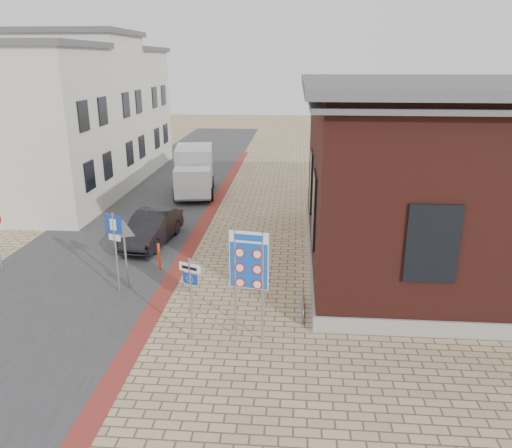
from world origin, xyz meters
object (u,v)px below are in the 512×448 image
(box_truck, at_px, (194,171))
(parking_sign, at_px, (115,238))
(bollard, at_px, (159,257))
(sedan, at_px, (151,228))
(border_sign, at_px, (249,263))
(essen_sign, at_px, (191,287))

(box_truck, relative_size, parking_sign, 1.90)
(box_truck, xyz_separation_m, bollard, (0.87, -11.07, -0.85))
(parking_sign, bearing_deg, bollard, 86.97)
(sedan, distance_m, bollard, 2.99)
(border_sign, bearing_deg, parking_sign, 160.41)
(box_truck, height_order, bollard, box_truck)
(sedan, height_order, box_truck, box_truck)
(sedan, bearing_deg, bollard, -62.62)
(border_sign, distance_m, essen_sign, 1.72)
(parking_sign, height_order, bollard, parking_sign)
(essen_sign, height_order, bollard, essen_sign)
(box_truck, height_order, border_sign, border_sign)
(box_truck, distance_m, bollard, 11.14)
(box_truck, bearing_deg, border_sign, -82.29)
(border_sign, distance_m, parking_sign, 5.30)
(parking_sign, bearing_deg, sedan, 113.40)
(essen_sign, distance_m, parking_sign, 4.13)
(border_sign, bearing_deg, box_truck, 115.89)
(sedan, relative_size, bollard, 3.97)
(box_truck, height_order, essen_sign, box_truck)
(border_sign, relative_size, parking_sign, 1.14)
(essen_sign, relative_size, bollard, 2.34)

